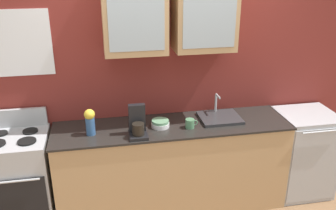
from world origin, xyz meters
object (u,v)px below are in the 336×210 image
at_px(bowl_stack, 160,123).
at_px(cup_near_sink, 190,123).
at_px(vase, 90,121).
at_px(dishwasher, 302,153).
at_px(coffee_maker, 138,125).
at_px(stove_range, 21,181).
at_px(sink_faucet, 220,117).

relative_size(bowl_stack, cup_near_sink, 1.44).
height_order(vase, dishwasher, vase).
bearing_deg(cup_near_sink, vase, 177.80).
relative_size(cup_near_sink, coffee_maker, 0.42).
distance_m(vase, dishwasher, 2.32).
xyz_separation_m(stove_range, cup_near_sink, (1.63, -0.09, 0.51)).
bearing_deg(cup_near_sink, bowl_stack, 164.77).
height_order(stove_range, dishwasher, stove_range).
bearing_deg(sink_faucet, stove_range, -178.58).
xyz_separation_m(sink_faucet, bowl_stack, (-0.62, -0.06, 0.01)).
height_order(cup_near_sink, dishwasher, cup_near_sink).
bearing_deg(cup_near_sink, stove_range, 176.83).
relative_size(stove_range, sink_faucet, 2.74).
xyz_separation_m(cup_near_sink, dishwasher, (1.30, 0.09, -0.51)).
distance_m(vase, coffee_maker, 0.44).
distance_m(sink_faucet, cup_near_sink, 0.37).
height_order(bowl_stack, dishwasher, bowl_stack).
bearing_deg(dishwasher, bowl_stack, -179.61).
bearing_deg(stove_range, dishwasher, -0.08).
bearing_deg(vase, bowl_stack, 3.43).
bearing_deg(bowl_stack, coffee_maker, -149.54).
distance_m(bowl_stack, cup_near_sink, 0.29).
xyz_separation_m(vase, coffee_maker, (0.43, -0.10, -0.03)).
xyz_separation_m(cup_near_sink, coffee_maker, (-0.51, -0.06, 0.06)).
bearing_deg(dishwasher, coffee_maker, -175.31).
bearing_deg(vase, stove_range, 175.51).
relative_size(dishwasher, coffee_maker, 3.23).
distance_m(cup_near_sink, coffee_maker, 0.52).
bearing_deg(bowl_stack, cup_near_sink, -15.23).
relative_size(bowl_stack, coffee_maker, 0.61).
bearing_deg(stove_range, bowl_stack, -0.63).
xyz_separation_m(stove_range, bowl_stack, (1.36, -0.01, 0.49)).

